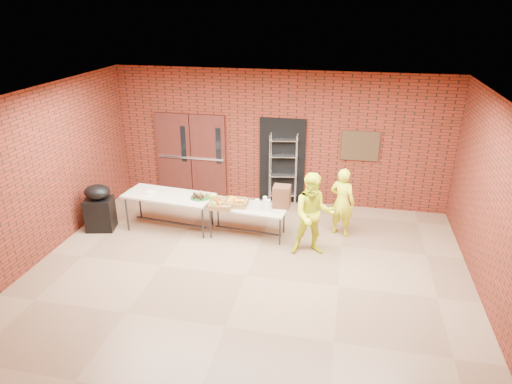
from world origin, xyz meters
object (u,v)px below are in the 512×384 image
Objects in this scene: covered_grill at (99,207)px; wire_rack at (283,170)px; table_right at (248,209)px; volunteer_man at (313,215)px; table_left at (169,198)px; coffee_dispenser at (282,196)px; volunteer_woman at (342,202)px.

wire_rack is at bearing 17.73° from covered_grill.
volunteer_man is at bearing -12.21° from table_right.
volunteer_man is (3.13, -0.45, 0.11)m from table_left.
table_right is 0.76m from coffee_dispenser.
table_left is 1.93× the size of covered_grill.
table_right is 3.22m from covered_grill.
volunteer_man is at bearing -77.26° from wire_rack.
wire_rack is 1.03× the size of table_right.
covered_grill is at bearing 168.04° from volunteer_man.
volunteer_woman is at bearing 15.10° from coffee_dispenser.
volunteer_man reaches higher than coffee_dispenser.
table_right is 1.48m from volunteer_man.
coffee_dispenser is at bearing -92.00° from wire_rack.
table_right is 1.15× the size of volunteer_woman.
coffee_dispenser is at bearing -5.46° from covered_grill.
covered_grill is 0.62× the size of volunteer_man.
volunteer_woman is at bearing -3.57° from covered_grill.
wire_rack is 2.85m from table_left.
wire_rack is at bearing -19.73° from volunteer_woman.
table_left is at bearing -174.53° from table_right.
coffee_dispenser is 3.94m from covered_grill.
volunteer_woman is (1.23, 0.33, -0.16)m from coffee_dispenser.
wire_rack is 1.06× the size of volunteer_man.
table_left is 4.37× the size of coffee_dispenser.
wire_rack is at bearing 101.61° from volunteer_man.
covered_grill is (-3.89, -0.50, -0.39)m from coffee_dispenser.
volunteer_man is (1.40, -0.45, 0.21)m from table_right.
wire_rack is 1.71× the size of covered_grill.
table_left is 1.34× the size of volunteer_woman.
wire_rack is 0.89× the size of table_left.
volunteer_man is at bearing -1.94° from table_left.
coffee_dispenser is (0.23, -1.66, 0.02)m from wire_rack.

